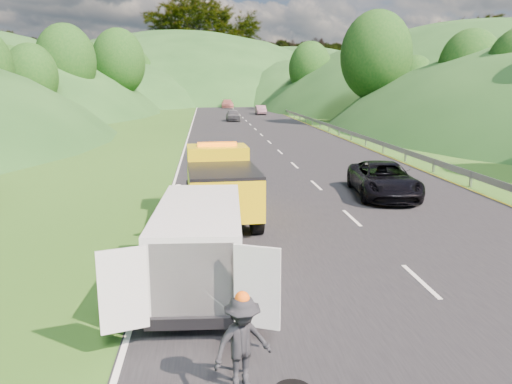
{
  "coord_description": "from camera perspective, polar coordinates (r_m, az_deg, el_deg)",
  "views": [
    {
      "loc": [
        -2.29,
        -13.26,
        4.89
      ],
      "look_at": [
        -0.65,
        2.98,
        1.3
      ],
      "focal_mm": 35.0,
      "sensor_mm": 36.0,
      "label": 1
    }
  ],
  "objects": [
    {
      "name": "tree_line_left",
      "position": [
        75.31,
        -18.76,
        8.03
      ],
      "size": [
        14.0,
        140.0,
        14.0
      ],
      "primitive_type": null,
      "color": "#274C16",
      "rests_on": "ground"
    },
    {
      "name": "dist_car_c",
      "position": [
        99.76,
        -3.28,
        9.57
      ],
      "size": [
        2.25,
        5.55,
        1.61
      ],
      "primitive_type": "imported",
      "color": "#A85B54",
      "rests_on": "ground"
    },
    {
      "name": "passing_suv",
      "position": [
        22.6,
        14.28,
        -0.49
      ],
      "size": [
        3.04,
        5.55,
        1.47
      ],
      "primitive_type": "imported",
      "rotation": [
        0.0,
        0.0,
        -0.11
      ],
      "color": "black",
      "rests_on": "ground"
    },
    {
      "name": "suitcase",
      "position": [
        13.85,
        -11.98,
        -7.38
      ],
      "size": [
        0.34,
        0.2,
        0.53
      ],
      "primitive_type": "cube",
      "rotation": [
        0.0,
        0.0,
        0.05
      ],
      "color": "brown",
      "rests_on": "ground"
    },
    {
      "name": "dist_car_b",
      "position": [
        79.04,
        0.54,
        8.85
      ],
      "size": [
        1.48,
        4.25,
        1.4
      ],
      "primitive_type": "imported",
      "color": "#6E4953",
      "rests_on": "ground"
    },
    {
      "name": "guardrail",
      "position": [
        67.14,
        5.12,
        8.17
      ],
      "size": [
        0.06,
        140.0,
        1.52
      ],
      "primitive_type": "cube",
      "color": "gray",
      "rests_on": "ground"
    },
    {
      "name": "woman",
      "position": [
        15.84,
        -8.58,
        -5.73
      ],
      "size": [
        0.72,
        0.81,
        1.84
      ],
      "primitive_type": "imported",
      "rotation": [
        0.0,
        0.0,
        1.99
      ],
      "color": "white",
      "rests_on": "ground"
    },
    {
      "name": "child",
      "position": [
        13.19,
        -4.77,
        -9.41
      ],
      "size": [
        0.6,
        0.58,
        0.97
      ],
      "primitive_type": "imported",
      "rotation": [
        0.0,
        0.0,
        -0.71
      ],
      "color": "tan",
      "rests_on": "ground"
    },
    {
      "name": "tow_truck",
      "position": [
        18.2,
        -4.12,
        1.01
      ],
      "size": [
        2.66,
        6.33,
        2.67
      ],
      "rotation": [
        0.0,
        0.0,
        0.06
      ],
      "color": "black",
      "rests_on": "ground"
    },
    {
      "name": "dist_car_a",
      "position": [
        65.54,
        -2.63,
        8.11
      ],
      "size": [
        1.75,
        4.34,
        1.48
      ],
      "primitive_type": "imported",
      "color": "#424246",
      "rests_on": "ground"
    },
    {
      "name": "ground",
      "position": [
        14.32,
        3.82,
        -7.59
      ],
      "size": [
        320.0,
        320.0,
        0.0
      ],
      "primitive_type": "plane",
      "color": "#38661E",
      "rests_on": "ground"
    },
    {
      "name": "road_surface",
      "position": [
        53.75,
        -0.09,
        7.19
      ],
      "size": [
        14.0,
        200.0,
        0.02
      ],
      "primitive_type": "cube",
      "color": "black",
      "rests_on": "ground"
    },
    {
      "name": "tree_line_right",
      "position": [
        77.66,
        13.41,
        8.46
      ],
      "size": [
        14.0,
        140.0,
        14.0
      ],
      "primitive_type": null,
      "color": "#274C16",
      "rests_on": "ground"
    },
    {
      "name": "white_van",
      "position": [
        12.0,
        -6.44,
        -5.64
      ],
      "size": [
        3.25,
        6.02,
        2.1
      ],
      "rotation": [
        0.0,
        0.0,
        -0.05
      ],
      "color": "black",
      "rests_on": "ground"
    },
    {
      "name": "hills_backdrop",
      "position": [
        148.31,
        -2.4,
        10.5
      ],
      "size": [
        201.0,
        288.6,
        44.0
      ],
      "primitive_type": null,
      "color": "#2D5B23",
      "rests_on": "ground"
    }
  ]
}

